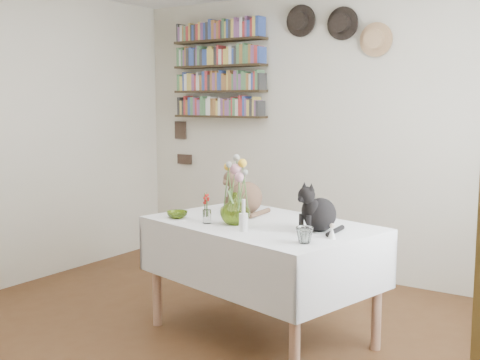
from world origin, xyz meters
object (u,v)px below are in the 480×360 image
Objects in this scene: tabby_cat at (246,189)px; dining_table at (261,251)px; flower_vase at (235,208)px; bookshelf_unit at (219,70)px; black_cat at (320,206)px.

dining_table is at bearing -18.33° from tabby_cat.
dining_table is 0.34m from flower_vase.
bookshelf_unit is (-1.16, 1.30, 0.90)m from tabby_cat.
bookshelf_unit reaches higher than flower_vase.
bookshelf_unit is at bearing 153.35° from tabby_cat.
tabby_cat is at bearing -178.01° from black_cat.
dining_table is at bearing 50.16° from flower_vase.
dining_table is 0.49m from tabby_cat.
flower_vase is (-0.11, -0.14, 0.29)m from dining_table.
flower_vase is at bearing -51.75° from bookshelf_unit.
tabby_cat is 1.68× the size of flower_vase.
flower_vase is at bearing -146.63° from black_cat.
black_cat is (0.42, -0.01, 0.34)m from dining_table.
tabby_cat reaches higher than flower_vase.
bookshelf_unit is (-1.31, 1.66, 0.97)m from flower_vase.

